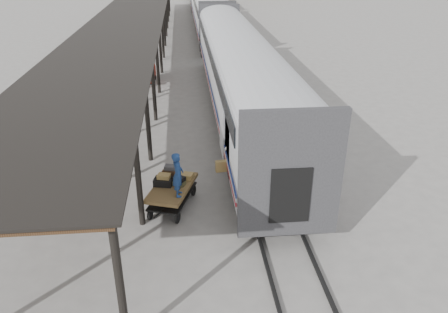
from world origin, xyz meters
The scene contains 9 objects.
ground centered at (0.00, 0.00, 0.00)m, with size 160.00×160.00×0.00m, color slate.
train centered at (3.19, 33.79, 2.69)m, with size 3.45×76.01×4.01m.
canopy centered at (-3.40, 24.00, 4.00)m, with size 4.90×64.30×4.15m.
rails centered at (3.20, 34.00, 0.06)m, with size 1.54×150.00×0.12m.
baggage_cart centered at (-0.32, -1.00, 0.65)m, with size 1.95×2.67×0.86m.
suitcase_stack centered at (-0.34, -0.67, 1.05)m, with size 1.49×1.10×0.57m.
luggage_tug centered at (-2.27, 15.64, 0.61)m, with size 1.18×1.65×1.34m.
porter centered at (-0.07, -1.65, 1.65)m, with size 0.58×0.38×1.59m, color navy.
pedestrian centered at (-2.98, 13.40, 0.93)m, with size 1.09×0.45×1.86m, color black.
Camera 1 is at (0.25, -14.69, 8.57)m, focal length 35.00 mm.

